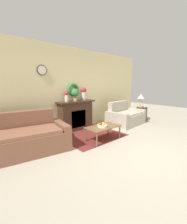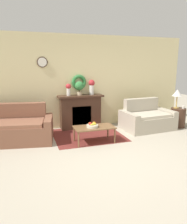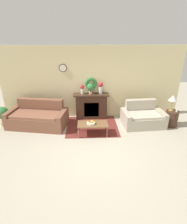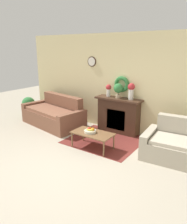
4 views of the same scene
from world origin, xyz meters
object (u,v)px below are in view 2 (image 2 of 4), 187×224
object	(u,v)px
fireplace	(80,112)
table_lamp	(177,93)
coffee_table	(94,128)
mug	(183,107)
loveseat_right	(147,119)
vase_on_mantel_right	(92,86)
potted_plant_on_mantel	(79,86)
vase_on_mantel_left	(68,89)
couch_left	(11,129)
fruit_bowl	(92,125)
side_table_by_loveseat	(178,118)

from	to	relation	value
fireplace	table_lamp	world-z (taller)	table_lamp
coffee_table	mug	world-z (taller)	mug
loveseat_right	vase_on_mantel_right	distance (m)	1.88
coffee_table	table_lamp	world-z (taller)	table_lamp
mug	potted_plant_on_mantel	xyz separation A→B (m)	(-2.96, 0.85, 0.62)
vase_on_mantel_left	loveseat_right	bearing A→B (deg)	-17.57
loveseat_right	mug	world-z (taller)	loveseat_right
couch_left	coffee_table	world-z (taller)	couch_left
fruit_bowl	potted_plant_on_mantel	xyz separation A→B (m)	(0.03, 1.28, 0.81)
coffee_table	fruit_bowl	xyz separation A→B (m)	(-0.06, -0.02, 0.08)
loveseat_right	fruit_bowl	distance (m)	1.98
mug	side_table_by_loveseat	bearing A→B (deg)	142.13
vase_on_mantel_left	potted_plant_on_mantel	distance (m)	0.32
fireplace	potted_plant_on_mantel	world-z (taller)	potted_plant_on_mantel
fireplace	couch_left	xyz separation A→B (m)	(-1.92, -0.58, -0.18)
loveseat_right	fruit_bowl	xyz separation A→B (m)	(-1.88, -0.62, 0.14)
coffee_table	loveseat_right	bearing A→B (deg)	18.25
fireplace	potted_plant_on_mantel	distance (m)	0.74
fireplace	mug	bearing A→B (deg)	-16.44
table_lamp	mug	size ratio (longest dim) A/B	6.01
loveseat_right	side_table_by_loveseat	distance (m)	1.02
fruit_bowl	potted_plant_on_mantel	world-z (taller)	potted_plant_on_mantel
mug	couch_left	bearing A→B (deg)	176.69
vase_on_mantel_left	coffee_table	bearing A→B (deg)	-74.94
table_lamp	vase_on_mantel_right	world-z (taller)	vase_on_mantel_right
table_lamp	loveseat_right	bearing A→B (deg)	176.16
fruit_bowl	loveseat_right	bearing A→B (deg)	18.24
mug	vase_on_mantel_right	world-z (taller)	vase_on_mantel_right
couch_left	table_lamp	distance (m)	4.76
couch_left	side_table_by_loveseat	distance (m)	4.76
loveseat_right	vase_on_mantel_left	xyz separation A→B (m)	(-2.16, 0.69, 0.89)
fireplace	potted_plant_on_mantel	xyz separation A→B (m)	(-0.02, -0.01, 0.74)
coffee_table	vase_on_mantel_right	bearing A→B (deg)	75.12
couch_left	coffee_table	bearing A→B (deg)	-9.96
couch_left	loveseat_right	bearing A→B (deg)	8.40
fireplace	potted_plant_on_mantel	bearing A→B (deg)	-149.87
coffee_table	potted_plant_on_mantel	xyz separation A→B (m)	(-0.03, 1.27, 0.89)
coffee_table	side_table_by_loveseat	distance (m)	2.87
potted_plant_on_mantel	couch_left	bearing A→B (deg)	-163.29
couch_left	vase_on_mantel_left	xyz separation A→B (m)	(1.58, 0.59, 0.87)
fireplace	vase_on_mantel_left	xyz separation A→B (m)	(-0.34, 0.01, 0.68)
coffee_table	vase_on_mantel_right	xyz separation A→B (m)	(0.34, 1.29, 0.89)
vase_on_mantel_left	potted_plant_on_mantel	bearing A→B (deg)	-3.62
coffee_table	mug	size ratio (longest dim) A/B	10.46
table_lamp	vase_on_mantel_right	distance (m)	2.55
fireplace	table_lamp	bearing A→B (deg)	-14.99
table_lamp	fruit_bowl	bearing A→B (deg)	-168.92
mug	vase_on_mantel_right	xyz separation A→B (m)	(-2.59, 0.87, 0.62)
potted_plant_on_mantel	loveseat_right	bearing A→B (deg)	-19.80
couch_left	potted_plant_on_mantel	bearing A→B (deg)	26.56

